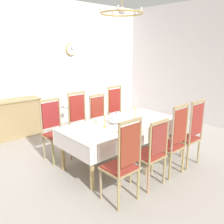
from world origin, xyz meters
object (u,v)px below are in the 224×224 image
chair_north_a (55,129)px  chair_north_d (118,113)px  dining_table (121,127)px  chair_south_a (123,161)px  candlestick_east (135,112)px  candlestick_west (105,120)px  spoon_secondary (95,122)px  soup_tureen (116,118)px  chair_south_d (189,133)px  sideboard (10,119)px  spoon_primary (116,132)px  chair_north_b (81,122)px  bowl_far_left (87,123)px  chair_south_c (173,140)px  mounted_clock (71,49)px  chandelier (122,13)px  chair_south_b (151,152)px  bowl_near_right (100,120)px  bowl_near_left (122,130)px  chair_north_c (101,119)px

chair_north_a → chair_north_d: bearing=-179.8°
dining_table → chair_south_a: bearing=-132.4°
chair_north_a → candlestick_east: (1.23, -0.93, 0.30)m
candlestick_west → spoon_secondary: candlestick_west is taller
soup_tureen → chair_south_d: bearing=-45.3°
candlestick_east → sideboard: candlestick_east is taller
candlestick_west → dining_table: bearing=0.0°
chair_north_a → spoon_primary: size_ratio=6.47×
chair_north_b → bowl_far_left: 0.65m
chair_north_a → chair_south_c: bearing=121.5°
mounted_clock → chair_south_a: bearing=-113.9°
chair_north_b → chandelier: size_ratio=1.71×
candlestick_west → chandelier: (0.38, 0.00, 1.75)m
chair_north_d → chair_south_b: bearing=60.4°
sideboard → chandelier: bearing=112.4°
chair_north_a → chair_south_c: (1.13, -1.85, 0.03)m
chair_south_a → mounted_clock: (1.68, 3.79, 1.42)m
chair_south_c → chair_north_d: size_ratio=1.00×
candlestick_east → mounted_clock: size_ratio=1.07×
dining_table → bowl_near_right: size_ratio=15.44×
chair_south_b → spoon_primary: size_ratio=6.09×
chair_south_b → spoon_primary: bearing=106.1°
chair_south_c → chandelier: chandelier is taller
chair_south_d → bowl_near_right: size_ratio=8.65×
chair_north_d → mounted_clock: bearing=-90.7°
chair_south_c → spoon_primary: (-0.70, 0.60, 0.15)m
bowl_near_right → chair_south_c: bearing=-68.2°
soup_tureen → chair_north_a: bearing=128.5°
mounted_clock → spoon_primary: bearing=-111.3°
mounted_clock → chair_south_b: bearing=-105.9°
chair_north_d → sideboard: (-1.89, 1.69, -0.16)m
dining_table → bowl_near_left: size_ratio=13.71×
chair_north_b → chair_north_d: chair_north_d is taller
spoon_primary → spoon_secondary: same height
bowl_near_left → chair_south_d: bearing=-27.2°
chair_north_d → candlestick_west: 1.53m
spoon_secondary → chair_south_b: bearing=-71.0°
spoon_secondary → sideboard: (-0.77, 2.25, -0.31)m
chair_south_c → spoon_primary: size_ratio=6.89×
candlestick_east → spoon_secondary: candlestick_east is taller
soup_tureen → spoon_primary: soup_tureen is taller
chair_north_a → chair_north_c: (1.13, -0.00, -0.02)m
spoon_secondary → mounted_clock: size_ratio=0.55×
bowl_far_left → chandelier: 1.96m
soup_tureen → chair_north_b: bearing=98.1°
chair_south_b → sideboard: 3.64m
dining_table → chair_south_d: 1.23m
chair_north_c → sideboard: 2.18m
chair_north_b → candlestick_west: chair_north_b is taller
bowl_far_left → dining_table: bearing=-35.3°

